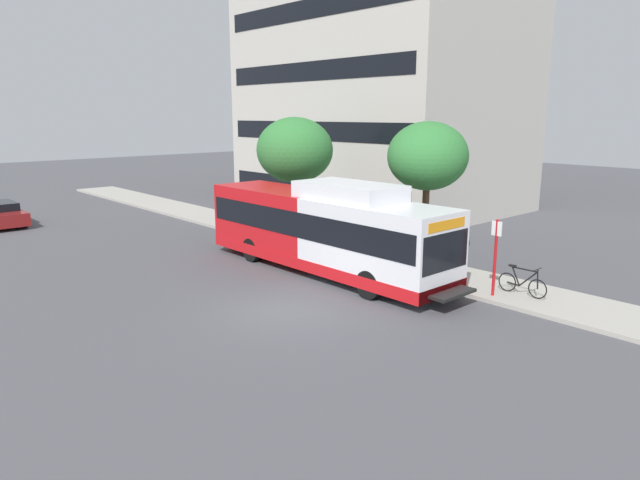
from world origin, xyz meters
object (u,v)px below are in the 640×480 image
Objects in this scene: transit_bus at (324,230)px; street_tree_near_stop at (428,157)px; parked_car_far_lane at (1,214)px; bus_stop_sign_pole at (495,252)px; street_tree_mid_block at (295,150)px; bicycle_parked at (522,283)px.

transit_bus is 2.15× the size of street_tree_near_stop.
transit_bus reaches higher than parked_car_far_lane.
bus_stop_sign_pole is 0.44× the size of street_tree_mid_block.
transit_bus is at bearing 111.18° from bicycle_parked.
bicycle_parked is 0.30× the size of street_tree_mid_block.
street_tree_near_stop is 0.98× the size of street_tree_mid_block.
street_tree_near_stop is (3.87, -1.92, 2.75)m from transit_bus.
bicycle_parked is at bearing -69.77° from parked_car_far_lane.
parked_car_far_lane is (-9.62, 26.10, 0.10)m from bicycle_parked.
transit_bus is 2.72× the size of parked_car_far_lane.
street_tree_near_stop is (1.17, 5.05, 3.89)m from bicycle_parked.
bus_stop_sign_pole is at bearing -73.05° from transit_bus.
bicycle_parked is at bearing -103.07° from street_tree_near_stop.
bicycle_parked is (2.70, -6.97, -1.14)m from transit_bus.
bicycle_parked is 0.31× the size of street_tree_near_stop.
street_tree_mid_block reaches higher than bicycle_parked.
street_tree_near_stop is at bearing 66.27° from bus_stop_sign_pole.
transit_bus is at bearing 153.64° from street_tree_near_stop.
bus_stop_sign_pole is 12.95m from street_tree_mid_block.
bus_stop_sign_pole is 5.58m from street_tree_near_stop.
transit_bus is at bearing -70.12° from parked_car_far_lane.
street_tree_mid_block reaches higher than parked_car_far_lane.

